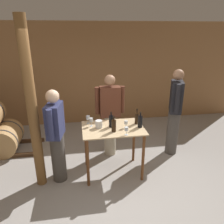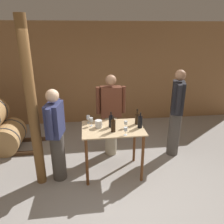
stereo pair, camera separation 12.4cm
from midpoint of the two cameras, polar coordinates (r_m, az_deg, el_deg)
The scene contains 16 objects.
ground_plane at distance 3.83m, azimuth 1.70°, elevation -19.80°, with size 14.00×14.00×0.00m, color #9E9993.
back_wall at distance 6.01m, azimuth -2.67°, elevation 9.77°, with size 8.40×0.05×2.70m.
tasting_table at distance 3.85m, azimuth 1.12°, elevation -6.44°, with size 1.06×0.74×0.90m.
wooden_post at distance 3.55m, azimuth -19.16°, elevation 0.85°, with size 0.16×0.16×2.70m.
wine_bottle_far_left at distance 3.76m, azimuth 0.69°, elevation -2.38°, with size 0.08×0.08×0.27m.
wine_bottle_left at distance 3.59m, azimuth 1.32°, elevation -3.58°, with size 0.08×0.08×0.27m.
wine_bottle_center at distance 3.91m, azimuth 7.46°, elevation -1.64°, with size 0.07×0.07×0.28m.
wine_bottle_right at distance 3.77m, azimuth 8.28°, elevation -2.55°, with size 0.08×0.08×0.28m.
wine_glass_near_left at distance 3.93m, azimuth -5.32°, elevation -1.46°, with size 0.07×0.07×0.15m.
wine_glass_near_center at distance 3.80m, azimuth -4.54°, elevation -2.07°, with size 0.06×0.06×0.15m.
wine_glass_near_right at distance 3.48m, azimuth 4.59°, elevation -4.57°, with size 0.06×0.06×0.14m.
wine_glass_far_side at distance 3.73m, azimuth 4.57°, elevation -2.88°, with size 0.06×0.06×0.13m.
ice_bucket at distance 3.76m, azimuth -2.56°, elevation -3.13°, with size 0.12×0.12×0.13m.
person_host at distance 4.38m, azimuth 0.53°, elevation -0.59°, with size 0.59×0.24×1.69m.
person_visitor_with_scarf at distance 3.73m, azimuth -13.47°, elevation -5.71°, with size 0.29×0.58×1.63m.
person_visitor_bearded at distance 4.55m, azimuth 17.19°, elevation 0.03°, with size 0.34×0.56×1.79m.
Camera 2 is at (-0.41, -2.88, 2.48)m, focal length 35.00 mm.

